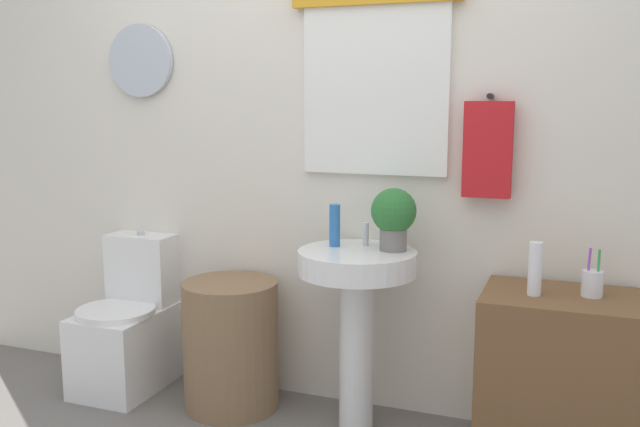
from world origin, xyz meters
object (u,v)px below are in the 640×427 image
object	(u,v)px
laundry_hamper	(231,345)
pedestal_sink	(357,296)
toilet	(129,330)
potted_plant	(394,215)
wooden_cabinet	(558,380)
soap_bottle	(335,225)
toothbrush_cup	(592,283)
lotion_bottle	(535,269)

from	to	relation	value
laundry_hamper	pedestal_sink	bearing A→B (deg)	0.00
toilet	laundry_hamper	size ratio (longest dim) A/B	1.28
potted_plant	wooden_cabinet	bearing A→B (deg)	-4.96
soap_bottle	potted_plant	world-z (taller)	potted_plant
potted_plant	toothbrush_cup	bearing A→B (deg)	-2.87
laundry_hamper	wooden_cabinet	size ratio (longest dim) A/B	0.87
potted_plant	toilet	bearing A→B (deg)	-178.94
wooden_cabinet	soap_bottle	distance (m)	1.10
toothbrush_cup	wooden_cabinet	bearing A→B (deg)	-169.05
toilet	laundry_hamper	xyz separation A→B (m)	(0.60, -0.03, 0.01)
laundry_hamper	wooden_cabinet	xyz separation A→B (m)	(1.45, 0.00, 0.04)
pedestal_sink	toothbrush_cup	world-z (taller)	toothbrush_cup
toilet	potted_plant	distance (m)	1.50
laundry_hamper	toothbrush_cup	bearing A→B (deg)	0.74
potted_plant	lotion_bottle	world-z (taller)	potted_plant
pedestal_sink	soap_bottle	world-z (taller)	soap_bottle
laundry_hamper	lotion_bottle	distance (m)	1.43
wooden_cabinet	soap_bottle	size ratio (longest dim) A/B	3.73
wooden_cabinet	potted_plant	xyz separation A→B (m)	(-0.69, 0.06, 0.61)
soap_bottle	laundry_hamper	bearing A→B (deg)	-174.24
potted_plant	laundry_hamper	bearing A→B (deg)	-175.46
soap_bottle	toothbrush_cup	bearing A→B (deg)	-1.62
pedestal_sink	lotion_bottle	xyz separation A→B (m)	(0.73, -0.04, 0.20)
lotion_bottle	soap_bottle	bearing A→B (deg)	173.94
toilet	wooden_cabinet	bearing A→B (deg)	-0.98
laundry_hamper	potted_plant	world-z (taller)	potted_plant
soap_bottle	toothbrush_cup	size ratio (longest dim) A/B	1.00
pedestal_sink	wooden_cabinet	world-z (taller)	pedestal_sink
wooden_cabinet	lotion_bottle	size ratio (longest dim) A/B	3.33
laundry_hamper	potted_plant	bearing A→B (deg)	4.54
pedestal_sink	potted_plant	xyz separation A→B (m)	(0.14, 0.06, 0.35)
wooden_cabinet	toothbrush_cup	bearing A→B (deg)	10.95
wooden_cabinet	potted_plant	world-z (taller)	potted_plant
laundry_hamper	toothbrush_cup	distance (m)	1.61
laundry_hamper	potted_plant	xyz separation A→B (m)	(0.76, 0.06, 0.65)
potted_plant	toothbrush_cup	distance (m)	0.82
pedestal_sink	wooden_cabinet	xyz separation A→B (m)	(0.83, 0.00, -0.25)
toilet	soap_bottle	world-z (taller)	soap_bottle
soap_bottle	potted_plant	bearing A→B (deg)	2.20
toilet	toothbrush_cup	world-z (taller)	toothbrush_cup
wooden_cabinet	toothbrush_cup	xyz separation A→B (m)	(0.10, 0.02, 0.40)
lotion_bottle	wooden_cabinet	bearing A→B (deg)	21.04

